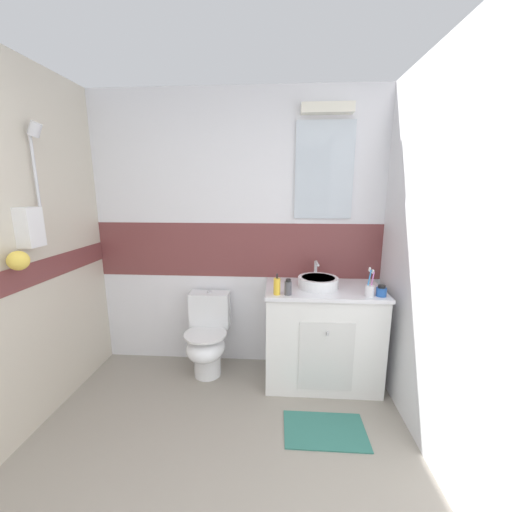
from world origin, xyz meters
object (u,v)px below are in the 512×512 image
Objects in this scene: sink_basin at (318,282)px; toothbrush_cup at (370,289)px; toilet at (207,337)px; hair_gel_jar at (381,291)px; lotion_bottle_short at (288,288)px; soap_dispenser at (277,286)px.

toothbrush_cup is at bearing -28.24° from sink_basin.
hair_gel_jar is (1.41, -0.23, 0.54)m from toilet.
toilet is 8.57× the size of hair_gel_jar.
toothbrush_cup is 0.09m from hair_gel_jar.
lotion_bottle_short is at bearing -141.00° from sink_basin.
sink_basin is 0.40m from soap_dispenser.
toilet is 1.45m from toothbrush_cup.
toothbrush_cup reaches higher than toilet.
toilet is at bearing 160.86° from lotion_bottle_short.
sink_basin reaches higher than hair_gel_jar.
sink_basin is 0.33m from lotion_bottle_short.
hair_gel_jar is (0.09, 0.00, -0.01)m from toothbrush_cup.
lotion_bottle_short reaches higher than hair_gel_jar.
sink_basin reaches higher than lotion_bottle_short.
toothbrush_cup is 0.62m from lotion_bottle_short.
soap_dispenser reaches higher than hair_gel_jar.
hair_gel_jar is (0.45, -0.19, -0.01)m from sink_basin.
hair_gel_jar is at bearing -9.19° from toilet.
toothbrush_cup is 2.63× the size of hair_gel_jar.
toothbrush_cup reaches higher than soap_dispenser.
toothbrush_cup is (0.36, -0.20, 0.00)m from sink_basin.
soap_dispenser is (-0.34, -0.21, 0.02)m from sink_basin.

